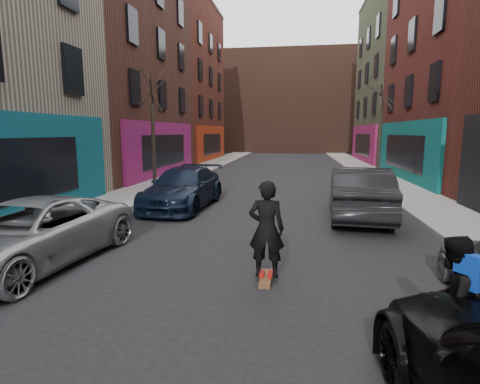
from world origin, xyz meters
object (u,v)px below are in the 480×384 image
(tree_left_far, at_px, (153,122))
(skateboarder, at_px, (266,229))
(tree_right_far, at_px, (381,121))
(parked_left_far, at_px, (28,234))
(parked_left_end, at_px, (183,188))
(parked_right_end, at_px, (359,192))
(skateboard, at_px, (266,278))
(pedestrian, at_px, (451,299))

(tree_left_far, xyz_separation_m, skateboarder, (6.74, -11.56, -2.34))
(tree_right_far, distance_m, parked_left_far, 20.73)
(tree_right_far, height_order, parked_left_end, tree_right_far)
(parked_right_end, bearing_deg, skateboard, 70.23)
(parked_left_end, distance_m, skateboarder, 7.77)
(tree_left_far, xyz_separation_m, parked_right_end, (9.40, -5.57, -2.52))
(tree_left_far, xyz_separation_m, parked_left_far, (1.60, -11.47, -2.66))
(skateboard, xyz_separation_m, pedestrian, (2.47, -2.26, 0.78))
(parked_left_far, xyz_separation_m, parked_left_end, (1.40, 6.72, 0.04))
(parked_right_end, bearing_deg, parked_left_end, -3.07)
(tree_right_far, distance_m, pedestrian, 20.25)
(parked_left_end, xyz_separation_m, pedestrian, (6.20, -9.06, 0.07))
(skateboard, bearing_deg, tree_right_far, 71.79)
(pedestrian, bearing_deg, skateboard, -78.94)
(parked_right_end, xyz_separation_m, skateboard, (-2.66, -5.99, -0.81))
(skateboard, bearing_deg, parked_left_far, 178.65)
(parked_left_far, relative_size, skateboarder, 2.73)
(parked_right_end, xyz_separation_m, pedestrian, (-0.20, -8.25, -0.03))
(tree_right_far, distance_m, parked_right_end, 12.25)
(parked_left_end, bearing_deg, skateboard, -58.63)
(skateboarder, distance_m, pedestrian, 3.35)
(tree_right_far, distance_m, skateboarder, 18.62)
(tree_right_far, xyz_separation_m, skateboard, (-5.66, -17.56, -3.48))
(tree_left_far, bearing_deg, pedestrian, -56.34)
(parked_left_far, distance_m, parked_left_end, 6.86)
(skateboard, bearing_deg, tree_left_far, 119.89)
(parked_right_end, bearing_deg, tree_left_far, -26.45)
(tree_left_far, bearing_deg, parked_left_far, -82.06)
(tree_right_far, bearing_deg, skateboard, -107.88)
(skateboard, height_order, pedestrian, pedestrian)
(tree_right_far, bearing_deg, skateboarder, -107.88)
(parked_left_far, distance_m, skateboarder, 5.15)
(tree_left_far, relative_size, skateboarder, 3.44)
(parked_left_far, relative_size, parked_right_end, 0.98)
(parked_right_end, height_order, skateboarder, skateboarder)
(skateboard, height_order, skateboarder, skateboarder)
(parked_right_end, xyz_separation_m, skateboarder, (-2.66, -5.99, 0.18))
(tree_left_far, relative_size, parked_left_end, 1.24)
(tree_right_far, bearing_deg, parked_left_far, -121.72)
(pedestrian, bearing_deg, parked_right_end, -127.87)
(parked_left_end, bearing_deg, pedestrian, -53.00)
(parked_left_far, height_order, parked_right_end, parked_right_end)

